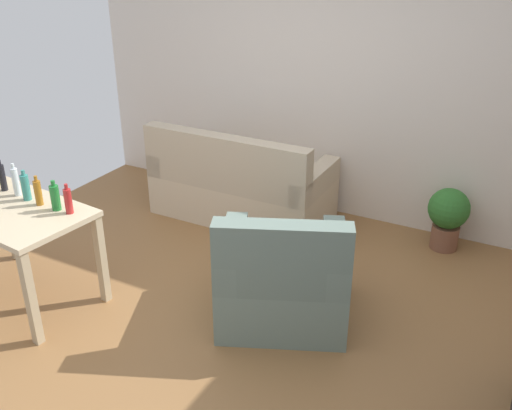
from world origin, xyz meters
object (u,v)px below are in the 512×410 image
at_px(potted_plant, 448,215).
at_px(armchair, 282,281).
at_px(couch, 240,188).
at_px(bottle_clear, 16,181).
at_px(bottle_tall, 26,187).
at_px(desk, 12,221).
at_px(bottle_green, 55,197).
at_px(bottle_dark, 2,177).
at_px(bottle_red, 68,201).
at_px(bottle_amber, 38,192).

xyz_separation_m(potted_plant, armchair, (-0.83, -1.62, -0.01)).
bearing_deg(couch, bottle_clear, 63.37).
distance_m(potted_plant, bottle_clear, 3.58).
xyz_separation_m(potted_plant, bottle_clear, (-2.83, -2.12, 0.54)).
bearing_deg(bottle_tall, bottle_clear, 170.21).
bearing_deg(potted_plant, desk, -139.63).
bearing_deg(couch, armchair, 129.89).
height_order(desk, bottle_clear, bottle_clear).
xyz_separation_m(desk, potted_plant, (2.71, 2.31, -0.32)).
relative_size(couch, bottle_green, 7.43).
xyz_separation_m(couch, bottle_dark, (-1.07, -1.79, 0.56)).
bearing_deg(bottle_dark, bottle_green, -5.76).
xyz_separation_m(couch, desk, (-0.79, -1.99, 0.34)).
xyz_separation_m(bottle_dark, bottle_clear, (0.17, -0.02, 0.00)).
bearing_deg(bottle_red, potted_plant, 43.73).
height_order(bottle_dark, bottle_clear, bottle_clear).
height_order(desk, bottle_amber, bottle_amber).
distance_m(potted_plant, bottle_amber, 3.39).
height_order(armchair, bottle_amber, bottle_amber).
xyz_separation_m(couch, armchair, (1.10, -1.31, 0.01)).
xyz_separation_m(couch, bottle_red, (-0.34, -1.85, 0.55)).
xyz_separation_m(potted_plant, bottle_tall, (-2.70, -2.14, 0.53)).
distance_m(bottle_dark, bottle_green, 0.62).
bearing_deg(bottle_clear, bottle_red, -4.14).
bearing_deg(couch, bottle_green, 76.13).
bearing_deg(potted_plant, bottle_green, -137.72).
distance_m(desk, bottle_dark, 0.41).
bearing_deg(desk, bottle_green, 29.00).
bearing_deg(desk, bottle_red, 23.67).
height_order(bottle_clear, bottle_red, bottle_clear).
bearing_deg(bottle_amber, desk, -137.41).
relative_size(couch, potted_plant, 2.96).
xyz_separation_m(potted_plant, bottle_amber, (-2.56, -2.16, 0.53)).
xyz_separation_m(desk, bottle_tall, (0.01, 0.16, 0.21)).
bearing_deg(armchair, potted_plant, -140.66).
bearing_deg(bottle_clear, desk, -57.55).
height_order(desk, potted_plant, desk).
distance_m(potted_plant, bottle_green, 3.26).
relative_size(armchair, bottle_green, 5.11).
bearing_deg(bottle_amber, potted_plant, 40.23).
bearing_deg(bottle_green, bottle_clear, 174.27).
distance_m(couch, bottle_clear, 2.10).
xyz_separation_m(bottle_dark, bottle_green, (0.62, -0.06, -0.01)).
bearing_deg(desk, armchair, 25.88).
xyz_separation_m(couch, bottle_amber, (-0.63, -1.85, 0.55)).
xyz_separation_m(armchair, bottle_tall, (-1.88, -0.52, 0.54)).
distance_m(couch, bottle_amber, 2.03).
relative_size(bottle_amber, bottle_green, 1.00).
bearing_deg(desk, potted_plant, 46.37).
xyz_separation_m(bottle_dark, bottle_amber, (0.44, -0.06, -0.01)).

